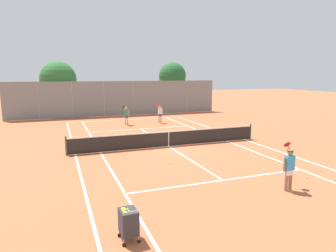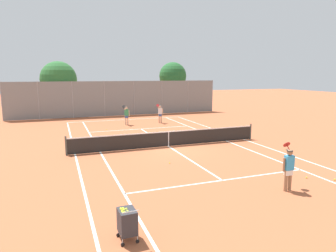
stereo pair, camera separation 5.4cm
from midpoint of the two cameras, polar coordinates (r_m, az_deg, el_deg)
name	(u,v)px [view 1 (the left image)]	position (r m, az deg, el deg)	size (l,w,h in m)	color
ground_plane	(169,146)	(18.41, 0.04, -3.91)	(120.00, 120.00, 0.00)	#B25B38
court_line_markings	(169,146)	(18.41, 0.04, -3.90)	(11.10, 23.90, 0.01)	silver
tennis_net	(169,138)	(18.29, 0.04, -2.36)	(12.00, 0.10, 1.07)	#474C47
ball_cart	(128,221)	(8.33, -7.74, -17.53)	(0.51, 0.65, 0.96)	#2D2D33
player_near_side	(289,167)	(12.19, 21.94, -7.24)	(0.70, 0.73, 1.77)	#936B4C
player_far_left	(126,114)	(26.38, -8.01, 2.20)	(0.74, 0.72, 1.77)	beige
player_far_right	(160,113)	(27.22, -1.60, 2.52)	(0.79, 0.71, 1.77)	#D8A884
loose_tennis_ball_0	(106,130)	(24.27, -11.75, -0.70)	(0.07, 0.07, 0.07)	#D1DB33
loose_tennis_ball_1	(170,163)	(14.92, 0.27, -7.04)	(0.07, 0.07, 0.07)	#D1DB33
loose_tennis_ball_2	(307,177)	(14.18, 24.82, -8.88)	(0.07, 0.07, 0.07)	#D1DB33
loose_tennis_ball_3	(335,179)	(14.44, 29.09, -8.89)	(0.07, 0.07, 0.07)	#D1DB33
back_fence	(119,98)	(32.44, -9.33, 5.20)	(22.40, 0.08, 3.71)	gray
tree_behind_left	(59,80)	(34.11, -20.18, 8.23)	(3.77, 3.77, 5.77)	brown
tree_behind_right	(172,77)	(38.33, 0.64, 9.39)	(3.43, 3.43, 5.92)	brown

